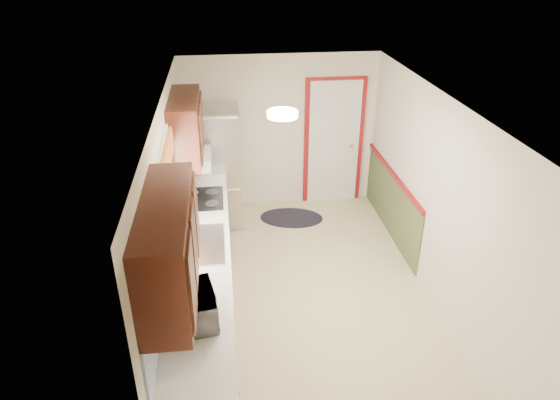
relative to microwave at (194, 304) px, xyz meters
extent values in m
cube|color=beige|center=(1.20, 1.41, -1.11)|extent=(3.20, 5.20, 0.12)
cube|color=white|center=(1.20, 1.41, 1.29)|extent=(3.20, 5.20, 0.12)
cube|color=#EEE5CE|center=(1.20, 3.91, 0.09)|extent=(3.20, 0.10, 2.40)
cube|color=#EEE5CE|center=(1.20, -1.09, 0.09)|extent=(3.20, 0.10, 2.40)
cube|color=#EEE5CE|center=(-0.30, 1.41, 0.09)|extent=(0.10, 5.20, 2.40)
cube|color=#EEE5CE|center=(2.70, 1.41, 0.09)|extent=(0.10, 5.20, 2.40)
cube|color=#39150C|center=(0.00, 1.11, -0.66)|extent=(0.60, 4.00, 0.90)
cube|color=silver|center=(0.01, 1.11, -0.19)|extent=(0.63, 4.00, 0.04)
cube|color=#507DC3|center=(-0.29, 1.11, 0.10)|extent=(0.02, 4.00, 0.55)
cube|color=#39150C|center=(-0.12, -0.19, 0.71)|extent=(0.35, 1.40, 0.75)
cube|color=#39150C|center=(-0.12, 2.51, 0.71)|extent=(0.35, 1.20, 0.75)
cube|color=white|center=(-0.29, 1.21, 0.51)|extent=(0.02, 1.00, 0.90)
cube|color=red|center=(-0.24, 1.21, 0.86)|extent=(0.05, 1.12, 0.24)
cube|color=#B7B7BC|center=(0.01, 1.21, -0.17)|extent=(0.52, 0.82, 0.02)
cube|color=white|center=(-0.07, 2.56, 0.26)|extent=(0.45, 0.60, 0.15)
cube|color=maroon|center=(2.05, 3.88, -0.11)|extent=(0.94, 0.05, 2.08)
cube|color=white|center=(2.05, 3.85, -0.11)|extent=(0.80, 0.04, 2.00)
cube|color=#414C2A|center=(2.69, 2.76, -0.66)|extent=(0.02, 2.30, 0.90)
cube|color=maroon|center=(2.67, 2.76, -0.19)|extent=(0.04, 2.30, 0.06)
cylinder|color=#FFD88C|center=(0.90, 1.21, 1.25)|extent=(0.30, 0.30, 0.06)
imported|color=white|center=(0.00, 0.00, 0.00)|extent=(0.38, 0.56, 0.35)
cube|color=#B7B7BC|center=(0.18, 3.38, -0.22)|extent=(0.75, 0.70, 1.78)
cylinder|color=black|center=(-0.07, 3.00, -0.31)|extent=(0.02, 0.02, 1.25)
ellipsoid|color=black|center=(1.31, 3.31, -1.11)|extent=(1.08, 0.81, 0.01)
cube|color=black|center=(0.01, 2.27, -0.16)|extent=(0.53, 0.64, 0.02)
camera|label=1|loc=(0.32, -3.40, 2.72)|focal=32.00mm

